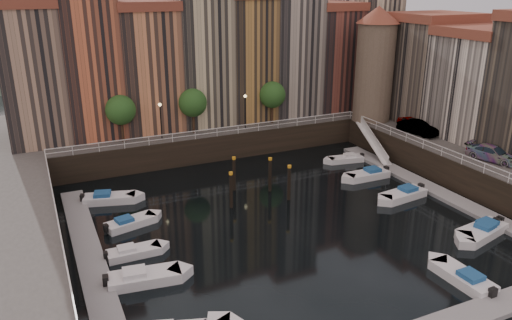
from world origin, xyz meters
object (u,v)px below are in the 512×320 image
gangway (373,141)px  car_b (418,128)px  mooring_pilings (256,181)px  boat_left_1 (143,278)px  car_c (492,154)px  corner_tower (375,63)px  boat_left_2 (133,252)px  car_a (412,125)px

gangway → car_b: size_ratio=1.76×
mooring_pilings → boat_left_1: size_ratio=1.12×
boat_left_1 → car_c: car_c is taller
gangway → mooring_pilings: size_ratio=1.40×
corner_tower → boat_left_1: size_ratio=2.61×
mooring_pilings → boat_left_2: bearing=-155.1°
boat_left_2 → car_c: bearing=-3.3°
gangway → car_c: 13.72m
boat_left_2 → car_a: (34.62, 9.58, 3.40)m
gangway → car_a: 4.88m
mooring_pilings → car_c: (21.41, -8.07, 2.08)m
corner_tower → car_b: (0.84, -7.55, -6.42)m
boat_left_1 → boat_left_2: bearing=96.1°
car_c → mooring_pilings: bearing=142.5°
car_a → gangway: bearing=171.3°
mooring_pilings → car_b: size_ratio=1.26×
car_a → boat_left_1: bearing=-150.1°
corner_tower → car_b: 9.94m
gangway → boat_left_1: 33.84m
boat_left_2 → car_c: car_c is taller
corner_tower → car_b: bearing=-83.6°
car_a → car_b: 1.79m
gangway → boat_left_1: bearing=-154.0°
mooring_pilings → boat_left_2: mooring_pilings is taller
corner_tower → boat_left_1: bearing=-149.9°
gangway → boat_left_2: gangway is taller
boat_left_2 → car_b: bearing=13.1°
car_a → car_c: size_ratio=0.85×
gangway → boat_left_1: size_ratio=1.58×
boat_left_2 → car_c: (34.42, -2.02, 3.40)m
boat_left_2 → car_a: 36.08m
car_a → car_c: car_c is taller
corner_tower → mooring_pilings: bearing=-155.0°
corner_tower → boat_left_1: corner_tower is taller
car_a → boat_left_2: bearing=-155.8°
mooring_pilings → boat_left_2: size_ratio=1.42×
gangway → boat_left_2: 32.25m
gangway → mooring_pilings: (-17.28, -4.89, -0.27)m
boat_left_1 → boat_left_2: boat_left_1 is taller
corner_tower → car_a: bearing=-76.3°
gangway → corner_tower: bearing=57.2°
mooring_pilings → boat_left_1: (-13.11, -9.90, -1.25)m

